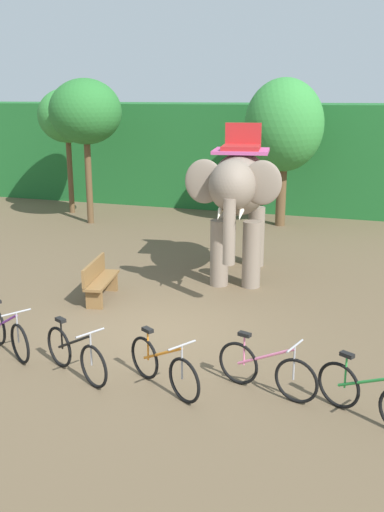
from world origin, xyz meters
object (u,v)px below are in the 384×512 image
tree_center (85,112)px  bike_pink (266,370)px  elephant (239,192)px  tree_far_right (67,116)px  bike_green (369,396)px  bike_black (76,355)px  bike_purple (8,333)px  bike_orange (163,367)px  tree_center_left (284,126)px  wooden_bench (99,279)px

tree_center → bike_pink: 13.59m
tree_center → elephant: bearing=-35.2°
tree_far_right → bike_green: size_ratio=3.08×
bike_black → bike_purple: bearing=165.8°
bike_pink → bike_green: bearing=-11.8°
tree_far_right → bike_pink: 15.63m
bike_pink → tree_center: bearing=129.9°
bike_black → bike_orange: same height
tree_far_right → tree_center: size_ratio=0.94×
tree_center → bike_orange: size_ratio=3.35×
tree_center_left → bike_green: tree_center_left is taller
elephant → bike_pink: 6.00m
bike_orange → wooden_bench: size_ratio=0.96×
tree_center → wooden_bench: size_ratio=3.23×
tree_far_right → elephant: 10.32m
elephant → bike_pink: bearing=-71.4°
bike_pink → wooden_bench: bike_pink is taller
tree_center_left → bike_pink: size_ratio=3.04×
tree_center → tree_center_left: 6.79m
bike_black → bike_orange: (1.51, 0.05, 0.00)m
tree_center_left → bike_pink: bearing=-81.0°
bike_black → bike_orange: 1.51m
bike_purple → tree_center: bearing=110.6°
elephant → wooden_bench: bearing=-136.3°
elephant → bike_orange: 6.11m
bike_orange → elephant: bearing=92.9°
tree_center → wooden_bench: tree_center is taller
tree_center → bike_black: 12.33m
elephant → bike_green: (3.35, -5.74, -1.82)m
elephant → bike_black: elephant is taller
tree_far_right → bike_green: 16.87m
bike_purple → bike_pink: 4.62m
bike_green → tree_center: bearing=133.7°
bike_black → bike_pink: (3.04, 0.45, 0.00)m
tree_far_right → bike_purple: 13.20m
elephant → tree_center: bearing=144.8°
tree_center → bike_pink: tree_center is taller
tree_center_left → tree_center: bearing=-164.9°
bike_purple → bike_black: 1.63m
bike_green → bike_black: bearing=-178.3°
elephant → bike_black: size_ratio=2.74×
bike_orange → wooden_bench: bike_orange is taller
tree_far_right → tree_center_left: bearing=2.1°
elephant → bike_purple: (-2.80, -5.48, -1.82)m
elephant → bike_pink: size_ratio=2.56×
bike_purple → bike_pink: (4.62, 0.05, 0.00)m
tree_far_right → wooden_bench: 10.73m
tree_far_right → elephant: size_ratio=1.11×
elephant → bike_black: bearing=-101.7°
tree_far_right → bike_black: bearing=-59.8°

